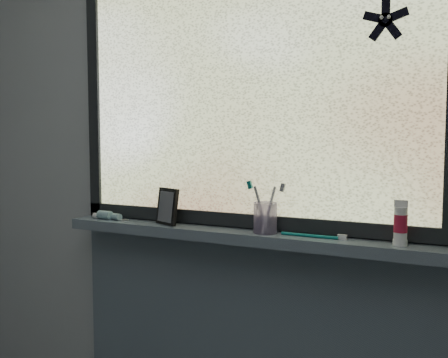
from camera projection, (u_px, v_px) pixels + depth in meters
wall_back at (269, 166)px, 1.80m from camera, size 3.00×0.01×2.50m
windowsill at (261, 238)px, 1.76m from camera, size 1.62×0.14×0.04m
window_pane at (267, 87)px, 1.76m from camera, size 1.50×0.01×1.00m
frame_bottom at (266, 222)px, 1.80m from camera, size 1.60×0.03×0.05m
frame_left at (95, 96)px, 2.10m from camera, size 0.05×0.03×1.10m
starfish_sticker at (386, 20)px, 1.56m from camera, size 0.15×0.02×0.15m
vanity_mirror at (167, 206)px, 1.91m from camera, size 0.13×0.09×0.14m
toothpaste_tube at (109, 215)px, 2.03m from camera, size 0.20×0.07×0.03m
toothbrush_cup at (265, 218)px, 1.74m from camera, size 0.09×0.09×0.11m
toothbrush_lying at (309, 235)px, 1.67m from camera, size 0.24×0.02×0.02m
cream_tube at (401, 221)px, 1.54m from camera, size 0.05×0.05×0.10m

